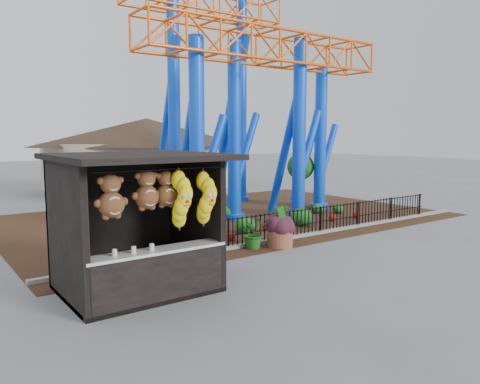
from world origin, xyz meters
TOP-DOWN VIEW (x-y plane):
  - ground at (0.00, 0.00)m, footprint 120.00×120.00m
  - mulch_bed at (4.00, 8.00)m, footprint 18.00×12.00m
  - curb at (4.00, 3.00)m, footprint 18.00×0.18m
  - prize_booth at (-3.01, 0.89)m, footprint 3.50×3.40m
  - picket_fence at (4.90, 3.00)m, footprint 12.20×0.06m
  - roller_coaster at (5.12, 8.23)m, footprint 11.00×6.37m
  - terracotta_planter at (2.34, 2.37)m, footprint 1.04×1.04m
  - planter_foliage at (2.34, 2.37)m, footprint 0.70×0.70m
  - potted_plant at (1.54, 2.70)m, footprint 0.94×0.82m
  - landscaping at (4.77, 5.42)m, footprint 7.45×4.08m
  - pavilion at (6.00, 20.00)m, footprint 15.00×15.00m

SIDE VIEW (x-z plane):
  - ground at x=0.00m, z-range 0.00..0.00m
  - mulch_bed at x=4.00m, z-range 0.00..0.02m
  - curb at x=4.00m, z-range 0.00..0.12m
  - terracotta_planter at x=2.34m, z-range 0.00..0.59m
  - landscaping at x=4.77m, z-range -0.04..0.65m
  - potted_plant at x=1.54m, z-range 0.00..1.00m
  - picket_fence at x=4.90m, z-range 0.00..1.00m
  - planter_foliage at x=2.34m, z-range 0.59..1.23m
  - prize_booth at x=-3.01m, z-range -0.01..3.11m
  - pavilion at x=6.00m, z-range 0.67..5.47m
  - roller_coaster at x=5.12m, z-range 1.03..11.85m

